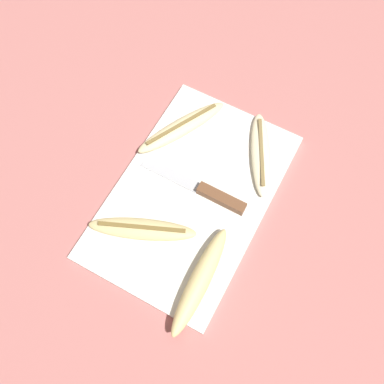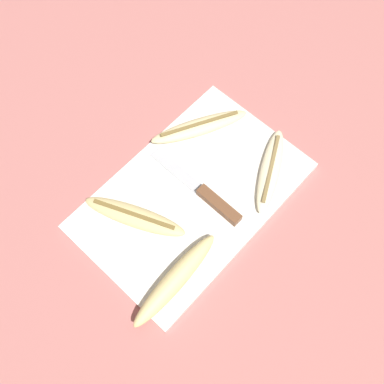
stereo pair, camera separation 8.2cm
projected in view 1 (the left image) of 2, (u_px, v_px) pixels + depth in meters
ground_plane at (192, 197)px, 0.84m from camera, size 4.00×4.00×0.00m
cutting_board at (192, 195)px, 0.84m from camera, size 0.42×0.27×0.01m
knife at (211, 194)px, 0.82m from camera, size 0.02×0.21×0.02m
banana_soft_right at (182, 127)px, 0.88m from camera, size 0.19×0.13×0.02m
banana_spotted_left at (142, 229)px, 0.79m from camera, size 0.11×0.19×0.02m
banana_golden_short at (200, 281)px, 0.75m from camera, size 0.20×0.04×0.04m
banana_bright_far at (261, 154)px, 0.85m from camera, size 0.18×0.12×0.02m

